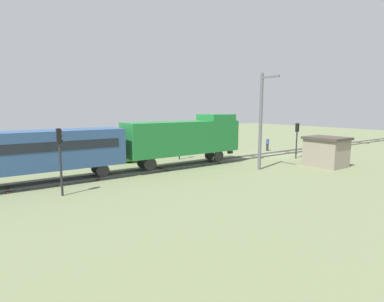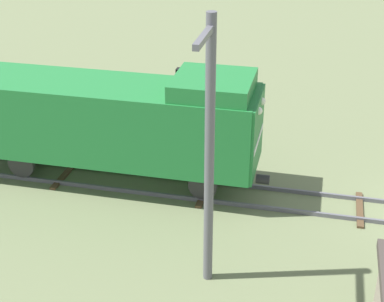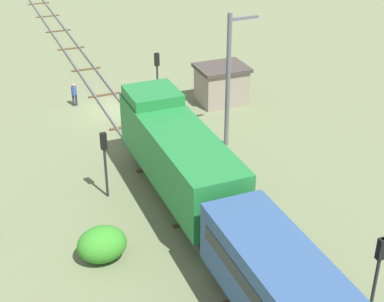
# 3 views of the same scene
# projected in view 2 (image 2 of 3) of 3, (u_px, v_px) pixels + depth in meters

# --- Properties ---
(locomotive) EXTENTS (2.90, 11.60, 4.60)m
(locomotive) POSITION_uv_depth(u_px,v_px,m) (118.00, 119.00, 22.30)
(locomotive) COLOR #1E7233
(locomotive) RESTS_ON railway_track
(traffic_signal_mid) EXTENTS (0.32, 0.34, 3.76)m
(traffic_signal_mid) POSITION_uv_depth(u_px,v_px,m) (180.00, 94.00, 25.00)
(traffic_signal_mid) COLOR #262628
(traffic_signal_mid) RESTS_ON ground
(catenary_mast) EXTENTS (1.94, 0.28, 8.30)m
(catenary_mast) POSITION_uv_depth(u_px,v_px,m) (209.00, 153.00, 16.26)
(catenary_mast) COLOR #595960
(catenary_mast) RESTS_ON ground
(bush_near) EXTENTS (1.72, 1.41, 1.25)m
(bush_near) POSITION_uv_depth(u_px,v_px,m) (187.00, 80.00, 32.35)
(bush_near) COLOR #247526
(bush_near) RESTS_ON ground
(bush_mid) EXTENTS (2.26, 1.85, 1.64)m
(bush_mid) POSITION_uv_depth(u_px,v_px,m) (85.00, 108.00, 28.23)
(bush_mid) COLOR #338626
(bush_mid) RESTS_ON ground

